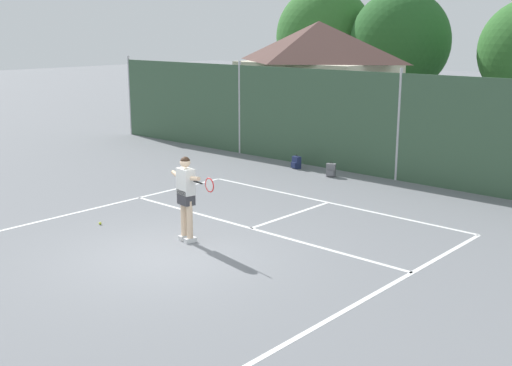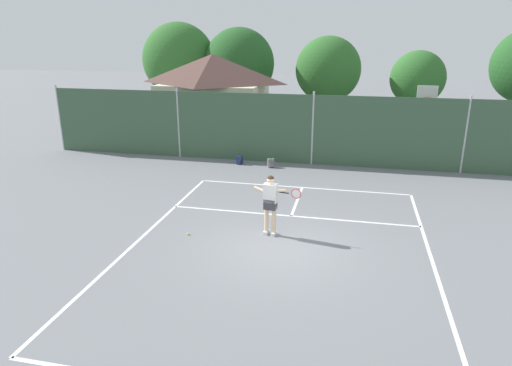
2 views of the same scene
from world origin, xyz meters
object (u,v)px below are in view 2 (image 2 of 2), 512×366
at_px(tennis_ball, 188,234).
at_px(backpack_grey, 271,163).
at_px(basketball_hoop, 425,113).
at_px(tennis_player, 271,200).
at_px(backpack_navy, 239,160).

relative_size(tennis_ball, backpack_grey, 0.14).
bearing_deg(backpack_grey, basketball_hoop, 20.98).
xyz_separation_m(tennis_player, backpack_grey, (-1.34, 7.17, -0.92)).
height_order(tennis_ball, backpack_navy, backpack_navy).
distance_m(tennis_ball, backpack_grey, 7.81).
bearing_deg(tennis_ball, tennis_player, 13.24).
relative_size(basketball_hoop, tennis_player, 1.91).
bearing_deg(backpack_grey, backpack_navy, 172.53).
bearing_deg(backpack_navy, basketball_hoop, 16.08).
height_order(basketball_hoop, tennis_ball, basketball_hoop).
bearing_deg(tennis_player, basketball_hoop, 61.01).
height_order(tennis_player, tennis_ball, tennis_player).
xyz_separation_m(basketball_hoop, tennis_player, (-5.41, -9.76, -1.20)).
bearing_deg(tennis_player, tennis_ball, -166.76).
height_order(basketball_hoop, backpack_grey, basketball_hoop).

